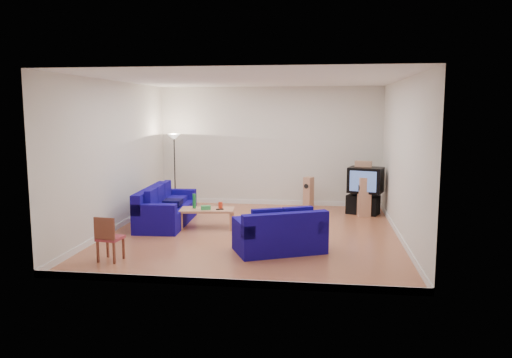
# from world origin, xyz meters

# --- Properties ---
(room) EXTENTS (6.01, 6.51, 3.21)m
(room) POSITION_xyz_m (0.00, 0.00, 1.54)
(room) COLOR brown
(room) RESTS_ON ground
(sofa_three_seat) EXTENTS (1.03, 2.21, 0.84)m
(sofa_three_seat) POSITION_xyz_m (-2.13, 0.54, 0.31)
(sofa_three_seat) COLOR #0C0266
(sofa_three_seat) RESTS_ON ground
(sofa_loveseat) EXTENTS (1.81, 1.45, 0.79)m
(sofa_loveseat) POSITION_xyz_m (0.68, -1.34, 0.30)
(sofa_loveseat) COLOR #0C0266
(sofa_loveseat) RESTS_ON ground
(coffee_table) EXTENTS (1.24, 0.72, 0.43)m
(coffee_table) POSITION_xyz_m (-1.08, 0.33, 0.37)
(coffee_table) COLOR tan
(coffee_table) RESTS_ON ground
(bottle) EXTENTS (0.09, 0.09, 0.33)m
(bottle) POSITION_xyz_m (-1.37, 0.34, 0.59)
(bottle) COLOR #197233
(bottle) RESTS_ON coffee_table
(tissue_box) EXTENTS (0.23, 0.17, 0.09)m
(tissue_box) POSITION_xyz_m (-1.08, 0.23, 0.47)
(tissue_box) COLOR green
(tissue_box) RESTS_ON coffee_table
(red_canister) EXTENTS (0.12, 0.12, 0.13)m
(red_canister) POSITION_xyz_m (-0.80, 0.46, 0.49)
(red_canister) COLOR red
(red_canister) RESTS_ON coffee_table
(remote) EXTENTS (0.17, 0.11, 0.02)m
(remote) POSITION_xyz_m (-0.78, 0.27, 0.44)
(remote) COLOR black
(remote) RESTS_ON coffee_table
(tv_stand) EXTENTS (0.87, 0.68, 0.47)m
(tv_stand) POSITION_xyz_m (2.45, 2.28, 0.23)
(tv_stand) COLOR black
(tv_stand) RESTS_ON ground
(av_receiver) EXTENTS (0.51, 0.50, 0.09)m
(av_receiver) POSITION_xyz_m (2.40, 2.30, 0.51)
(av_receiver) COLOR black
(av_receiver) RESTS_ON tv_stand
(television) EXTENTS (0.95, 0.80, 0.62)m
(television) POSITION_xyz_m (2.49, 2.22, 0.87)
(television) COLOR black
(television) RESTS_ON av_receiver
(centre_speaker) EXTENTS (0.43, 0.24, 0.14)m
(centre_speaker) POSITION_xyz_m (2.43, 2.34, 1.25)
(centre_speaker) COLOR tan
(centre_speaker) RESTS_ON television
(speaker_left) EXTENTS (0.29, 0.31, 0.85)m
(speaker_left) POSITION_xyz_m (1.08, 2.70, 0.43)
(speaker_left) COLOR tan
(speaker_left) RESTS_ON ground
(speaker_right) EXTENTS (0.33, 0.28, 0.96)m
(speaker_right) POSITION_xyz_m (2.45, 2.00, 0.48)
(speaker_right) COLOR tan
(speaker_right) RESTS_ON ground
(floor_lamp) EXTENTS (0.33, 0.33, 1.96)m
(floor_lamp) POSITION_xyz_m (-2.45, 2.49, 1.62)
(floor_lamp) COLOR black
(floor_lamp) RESTS_ON ground
(dining_chair) EXTENTS (0.43, 0.43, 0.80)m
(dining_chair) POSITION_xyz_m (-2.19, -2.30, 0.44)
(dining_chair) COLOR brown
(dining_chair) RESTS_ON ground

